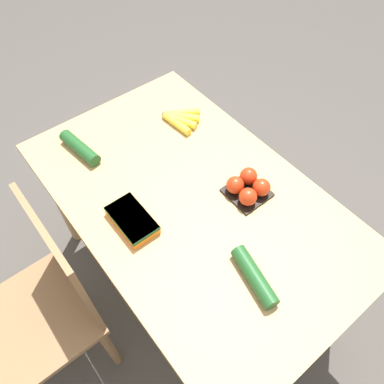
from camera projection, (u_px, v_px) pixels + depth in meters
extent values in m
plane|color=#4C4742|center=(192.00, 277.00, 1.97)|extent=(12.00, 12.00, 0.00)
cube|color=tan|center=(192.00, 199.00, 1.41)|extent=(1.33, 0.82, 0.03)
cylinder|color=tan|center=(349.00, 300.00, 1.54)|extent=(0.06, 0.06, 0.69)
cylinder|color=tan|center=(174.00, 137.00, 2.11)|extent=(0.06, 0.06, 0.69)
cylinder|color=tan|center=(61.00, 200.00, 1.85)|extent=(0.06, 0.06, 0.69)
cube|color=#8E6642|center=(33.00, 321.00, 1.38)|extent=(0.42, 0.40, 0.03)
cube|color=#8E6642|center=(62.00, 262.00, 1.25)|extent=(0.39, 0.02, 0.47)
cylinder|color=#8E6642|center=(69.00, 284.00, 1.71)|extent=(0.04, 0.04, 0.45)
cylinder|color=#8E6642|center=(110.00, 348.00, 1.55)|extent=(0.04, 0.04, 0.45)
sphere|color=brown|center=(165.00, 115.00, 1.64)|extent=(0.03, 0.03, 0.03)
cylinder|color=yellow|center=(177.00, 124.00, 1.61)|extent=(0.15, 0.05, 0.03)
cylinder|color=yellow|center=(180.00, 121.00, 1.62)|extent=(0.15, 0.09, 0.03)
cylinder|color=yellow|center=(182.00, 117.00, 1.63)|extent=(0.14, 0.13, 0.03)
cylinder|color=yellow|center=(182.00, 113.00, 1.65)|extent=(0.10, 0.15, 0.03)
cube|color=black|center=(247.00, 192.00, 1.40)|extent=(0.15, 0.15, 0.01)
sphere|color=red|center=(261.00, 187.00, 1.37)|extent=(0.07, 0.07, 0.07)
sphere|color=red|center=(249.00, 176.00, 1.40)|extent=(0.07, 0.07, 0.07)
sphere|color=red|center=(248.00, 197.00, 1.34)|extent=(0.07, 0.07, 0.07)
sphere|color=red|center=(235.00, 185.00, 1.37)|extent=(0.07, 0.07, 0.07)
cube|color=orange|center=(132.00, 220.00, 1.31)|extent=(0.19, 0.11, 0.04)
cube|color=#19471E|center=(132.00, 218.00, 1.30)|extent=(0.19, 0.11, 0.01)
cylinder|color=#1E5123|center=(254.00, 276.00, 1.18)|extent=(0.22, 0.10, 0.05)
cylinder|color=#1E5123|center=(80.00, 148.00, 1.51)|extent=(0.21, 0.08, 0.05)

